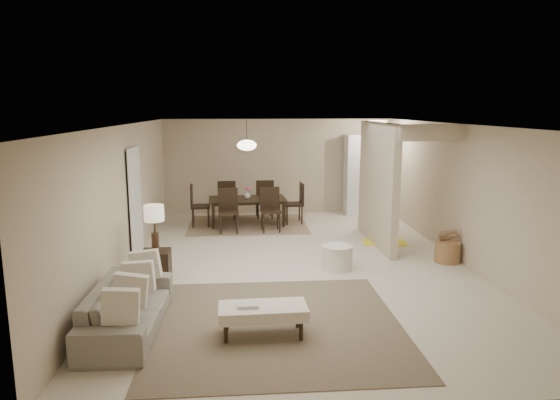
{
  "coord_description": "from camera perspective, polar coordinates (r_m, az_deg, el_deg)",
  "views": [
    {
      "loc": [
        -1.01,
        -8.67,
        2.78
      ],
      "look_at": [
        -0.26,
        0.67,
        1.05
      ],
      "focal_mm": 32.0,
      "sensor_mm": 36.0,
      "label": 1
    }
  ],
  "objects": [
    {
      "name": "yellow_mat",
      "position": [
        10.72,
        11.84,
        -4.76
      ],
      "size": [
        0.94,
        0.64,
        0.01
      ],
      "primitive_type": "cube",
      "rotation": [
        0.0,
        0.0,
        -0.11
      ],
      "color": "yellow",
      "rests_on": "floor"
    },
    {
      "name": "dining_rug",
      "position": [
        12.1,
        -3.71,
        -2.81
      ],
      "size": [
        2.8,
        2.1,
        0.01
      ],
      "primitive_type": "cube",
      "color": "#8B7056",
      "rests_on": "floor"
    },
    {
      "name": "back_wall",
      "position": [
        13.3,
        -0.22,
        3.86
      ],
      "size": [
        6.0,
        0.0,
        6.0
      ],
      "primitive_type": "plane",
      "rotation": [
        1.57,
        0.0,
        0.0
      ],
      "color": "#C6B496",
      "rests_on": "floor"
    },
    {
      "name": "round_pouf",
      "position": [
        8.82,
        6.56,
        -6.54
      ],
      "size": [
        0.54,
        0.54,
        0.42
      ],
      "primitive_type": "cylinder",
      "color": "white",
      "rests_on": "floor"
    },
    {
      "name": "pantry_cabinet",
      "position": [
        13.37,
        10.01,
        2.87
      ],
      "size": [
        1.2,
        0.55,
        2.1
      ],
      "primitive_type": "cube",
      "color": "white",
      "rests_on": "floor"
    },
    {
      "name": "dining_table",
      "position": [
        12.03,
        -3.72,
        -1.35
      ],
      "size": [
        1.88,
        1.11,
        0.64
      ],
      "primitive_type": "imported",
      "rotation": [
        0.0,
        0.0,
        0.05
      ],
      "color": "black",
      "rests_on": "dining_rug"
    },
    {
      "name": "table_lamp",
      "position": [
        8.27,
        -14.18,
        -1.92
      ],
      "size": [
        0.32,
        0.32,
        0.76
      ],
      "color": "#402C1B",
      "rests_on": "side_table"
    },
    {
      "name": "vase",
      "position": [
        11.95,
        -3.75,
        0.54
      ],
      "size": [
        0.19,
        0.19,
        0.16
      ],
      "primitive_type": "imported",
      "rotation": [
        0.0,
        0.0,
        0.22
      ],
      "color": "white",
      "rests_on": "dining_table"
    },
    {
      "name": "floor",
      "position": [
        9.16,
        1.95,
        -7.21
      ],
      "size": [
        9.0,
        9.0,
        0.0
      ],
      "primitive_type": "plane",
      "color": "beige",
      "rests_on": "ground"
    },
    {
      "name": "doorway",
      "position": [
        9.64,
        -16.26,
        -0.49
      ],
      "size": [
        0.04,
        0.9,
        2.04
      ],
      "primitive_type": "cube",
      "color": "black",
      "rests_on": "floor"
    },
    {
      "name": "right_wall",
      "position": [
        9.67,
        19.95,
        0.73
      ],
      "size": [
        0.0,
        9.0,
        9.0
      ],
      "primitive_type": "plane",
      "rotation": [
        1.57,
        0.0,
        -1.57
      ],
      "color": "#C6B496",
      "rests_on": "floor"
    },
    {
      "name": "wicker_basket",
      "position": [
        9.66,
        18.59,
        -5.64
      ],
      "size": [
        0.54,
        0.54,
        0.39
      ],
      "primitive_type": "cylinder",
      "rotation": [
        0.0,
        0.0,
        0.23
      ],
      "color": "olive",
      "rests_on": "floor"
    },
    {
      "name": "dining_chairs",
      "position": [
        11.99,
        -3.73,
        -0.51
      ],
      "size": [
        2.7,
        2.0,
        1.0
      ],
      "color": "black",
      "rests_on": "dining_rug"
    },
    {
      "name": "flush_light",
      "position": [
        12.33,
        11.1,
        8.79
      ],
      "size": [
        0.44,
        0.44,
        0.05
      ],
      "primitive_type": "cylinder",
      "color": "white",
      "rests_on": "ceiling"
    },
    {
      "name": "side_table",
      "position": [
        8.48,
        -13.94,
        -7.26
      ],
      "size": [
        0.45,
        0.45,
        0.49
      ],
      "primitive_type": "cube",
      "rotation": [
        0.0,
        0.0,
        0.01
      ],
      "color": "black",
      "rests_on": "floor"
    },
    {
      "name": "partition",
      "position": [
        10.42,
        11.09,
        1.82
      ],
      "size": [
        0.15,
        2.5,
        2.5
      ],
      "primitive_type": "cube",
      "color": "#C6B496",
      "rests_on": "floor"
    },
    {
      "name": "left_wall",
      "position": [
        9.03,
        -17.27,
        0.22
      ],
      "size": [
        0.0,
        9.0,
        9.0
      ],
      "primitive_type": "plane",
      "rotation": [
        1.57,
        0.0,
        1.57
      ],
      "color": "#C6B496",
      "rests_on": "floor"
    },
    {
      "name": "ottoman_bench",
      "position": [
        6.29,
        -1.97,
        -12.65
      ],
      "size": [
        1.1,
        0.53,
        0.39
      ],
      "rotation": [
        0.0,
        0.0,
        0.03
      ],
      "color": "white",
      "rests_on": "living_rug"
    },
    {
      "name": "ceiling",
      "position": [
        8.73,
        2.06,
        8.61
      ],
      "size": [
        9.0,
        9.0,
        0.0
      ],
      "primitive_type": "plane",
      "rotation": [
        3.14,
        0.0,
        0.0
      ],
      "color": "white",
      "rests_on": "back_wall"
    },
    {
      "name": "living_rug",
      "position": [
        6.7,
        -0.31,
        -14.0
      ],
      "size": [
        3.2,
        3.2,
        0.01
      ],
      "primitive_type": "cube",
      "color": "brown",
      "rests_on": "floor"
    },
    {
      "name": "pendant_light",
      "position": [
        11.81,
        -3.82,
        6.27
      ],
      "size": [
        0.46,
        0.46,
        0.71
      ],
      "color": "#402C1B",
      "rests_on": "ceiling"
    },
    {
      "name": "sofa",
      "position": [
        6.73,
        -16.99,
        -11.67
      ],
      "size": [
        2.08,
        0.86,
        0.6
      ],
      "primitive_type": "imported",
      "rotation": [
        0.0,
        0.0,
        1.55
      ],
      "color": "gray",
      "rests_on": "floor"
    }
  ]
}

